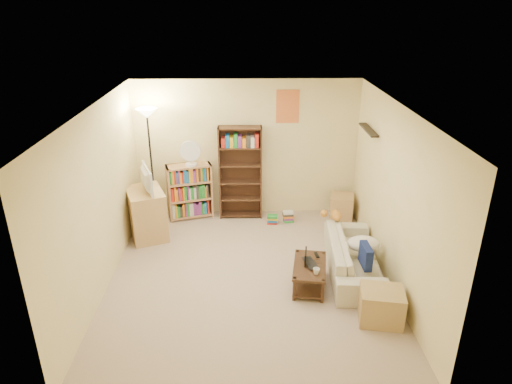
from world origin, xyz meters
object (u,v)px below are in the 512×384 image
(tabby_cat, at_px, (334,215))
(coffee_table, at_px, (309,273))
(mug, at_px, (316,271))
(side_table, at_px, (341,207))
(tall_bookshelf, at_px, (240,171))
(desk_fan, at_px, (190,153))
(tv_stand, at_px, (147,214))
(television, at_px, (143,179))
(laptop, at_px, (314,263))
(short_bookshelf, at_px, (190,191))
(floor_lamp, at_px, (149,133))
(end_cabinet, at_px, (381,306))
(sofa, at_px, (354,256))

(tabby_cat, bearing_deg, coffee_table, -115.75)
(mug, relative_size, side_table, 0.24)
(tall_bookshelf, relative_size, desk_fan, 3.71)
(tv_stand, height_order, television, television)
(coffee_table, relative_size, desk_fan, 1.86)
(laptop, relative_size, short_bookshelf, 0.38)
(coffee_table, height_order, tall_bookshelf, tall_bookshelf)
(tabby_cat, height_order, floor_lamp, floor_lamp)
(end_cabinet, bearing_deg, tv_stand, 145.21)
(tabby_cat, bearing_deg, desk_fan, 153.36)
(coffee_table, height_order, floor_lamp, floor_lamp)
(short_bookshelf, bearing_deg, laptop, -65.54)
(tabby_cat, xyz_separation_m, mug, (-0.46, -1.30, -0.20))
(end_cabinet, bearing_deg, coffee_table, 136.56)
(laptop, distance_m, television, 3.10)
(tall_bookshelf, xyz_separation_m, side_table, (1.84, -0.18, -0.67))
(television, bearing_deg, sofa, -131.50)
(short_bookshelf, height_order, floor_lamp, floor_lamp)
(floor_lamp, bearing_deg, side_table, 0.75)
(tall_bookshelf, relative_size, short_bookshelf, 1.67)
(sofa, bearing_deg, tv_stand, 73.67)
(coffee_table, bearing_deg, floor_lamp, 149.84)
(sofa, bearing_deg, side_table, -1.46)
(sofa, bearing_deg, laptop, 121.34)
(mug, relative_size, floor_lamp, 0.05)
(mug, bearing_deg, tall_bookshelf, 112.01)
(tabby_cat, height_order, mug, tabby_cat)
(television, bearing_deg, side_table, -101.93)
(sofa, distance_m, tabby_cat, 0.81)
(desk_fan, bearing_deg, tall_bookshelf, 3.09)
(coffee_table, xyz_separation_m, floor_lamp, (-2.50, 2.08, 1.45))
(tabby_cat, relative_size, side_table, 0.88)
(sofa, xyz_separation_m, desk_fan, (-2.54, 1.89, 0.99))
(sofa, relative_size, laptop, 4.74)
(tv_stand, xyz_separation_m, desk_fan, (0.71, 0.68, 0.84))
(short_bookshelf, distance_m, end_cabinet, 4.09)
(tabby_cat, bearing_deg, laptop, -113.81)
(television, distance_m, floor_lamp, 0.81)
(tabby_cat, height_order, end_cabinet, tabby_cat)
(tv_stand, bearing_deg, floor_lamp, 63.56)
(floor_lamp, bearing_deg, end_cabinet, -40.65)
(desk_fan, bearing_deg, television, -135.92)
(tv_stand, bearing_deg, sofa, -41.50)
(sofa, distance_m, laptop, 0.73)
(mug, height_order, television, television)
(mug, bearing_deg, desk_fan, 127.40)
(tv_stand, bearing_deg, desk_fan, 22.97)
(coffee_table, relative_size, mug, 7.61)
(television, height_order, end_cabinet, television)
(desk_fan, distance_m, floor_lamp, 0.80)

